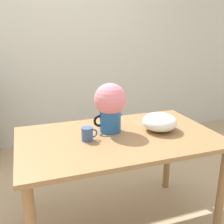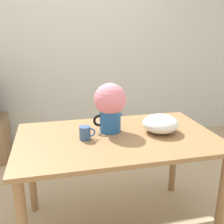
{
  "view_description": "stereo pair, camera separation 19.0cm",
  "coord_description": "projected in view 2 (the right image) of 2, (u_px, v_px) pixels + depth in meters",
  "views": [
    {
      "loc": [
        -0.47,
        -1.67,
        1.49
      ],
      "look_at": [
        0.13,
        0.04,
        0.92
      ],
      "focal_mm": 42.0,
      "sensor_mm": 36.0,
      "label": 1
    },
    {
      "loc": [
        -0.29,
        -1.73,
        1.49
      ],
      "look_at": [
        0.13,
        0.04,
        0.92
      ],
      "focal_mm": 42.0,
      "sensor_mm": 36.0,
      "label": 2
    }
  ],
  "objects": [
    {
      "name": "flower_vase",
      "position": [
        110.0,
        105.0,
        1.88
      ],
      "size": [
        0.24,
        0.23,
        0.36
      ],
      "color": "#235B9E",
      "rests_on": "table"
    },
    {
      "name": "wall_back",
      "position": [
        71.0,
        46.0,
        3.39
      ],
      "size": [
        8.0,
        0.05,
        2.6
      ],
      "color": "silver",
      "rests_on": "ground_plane"
    },
    {
      "name": "white_bowl",
      "position": [
        160.0,
        124.0,
        1.91
      ],
      "size": [
        0.26,
        0.26,
        0.13
      ],
      "color": "white",
      "rests_on": "table"
    },
    {
      "name": "ground_plane",
      "position": [
        98.0,
        224.0,
        2.11
      ],
      "size": [
        12.0,
        12.0,
        0.0
      ],
      "primitive_type": "plane",
      "color": "tan"
    },
    {
      "name": "coffee_mug",
      "position": [
        85.0,
        133.0,
        1.79
      ],
      "size": [
        0.11,
        0.08,
        0.09
      ],
      "color": "#385689",
      "rests_on": "table"
    },
    {
      "name": "table",
      "position": [
        117.0,
        150.0,
        1.88
      ],
      "size": [
        1.4,
        0.84,
        0.78
      ],
      "color": "olive",
      "rests_on": "ground_plane"
    }
  ]
}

